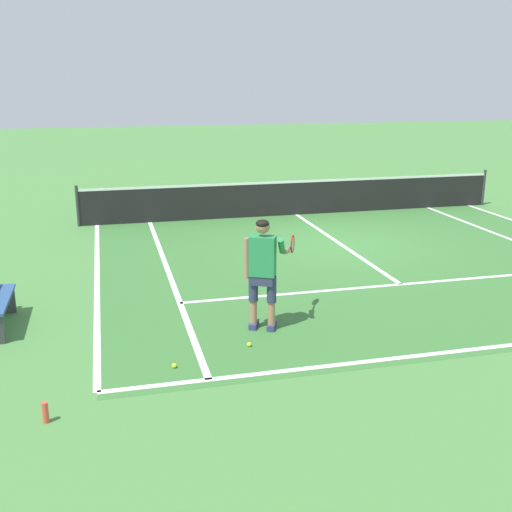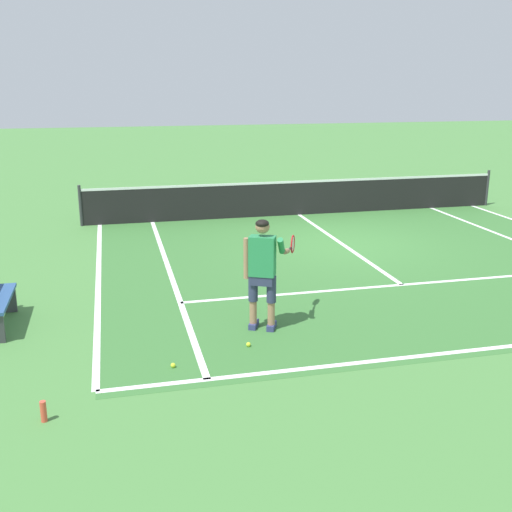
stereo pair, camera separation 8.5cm
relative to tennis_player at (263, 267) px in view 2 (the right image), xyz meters
The scene contains 12 objects.
ground_plane 5.49m from the tennis_player, 56.03° to the left, with size 80.00×80.00×0.00m, color #477F3D.
court_inner_surface 4.49m from the tennis_player, 46.46° to the left, with size 10.98×9.68×0.00m, color #387033.
line_baseline 3.50m from the tennis_player, 25.89° to the right, with size 10.98×0.10×0.01m, color white.
line_service 3.48m from the tennis_player, 25.15° to the left, with size 8.23×0.10×0.01m, color white.
line_centre_service 5.60m from the tennis_player, 56.83° to the left, with size 0.10×6.40×0.01m, color white.
line_singles_left 3.50m from the tennis_player, 109.05° to the left, with size 0.10×9.28×0.01m, color white.
line_doubles_left 4.14m from the tennis_player, 127.89° to the left, with size 0.10×9.28×0.01m, color white.
tennis_net 8.39m from the tennis_player, 68.89° to the left, with size 11.96×0.08×1.07m.
tennis_player is the anchor object (origin of this frame).
tennis_ball_near_feet 1.19m from the tennis_player, 121.14° to the right, with size 0.07×0.07×0.07m, color #CCE02D.
tennis_ball_by_baseline 2.04m from the tennis_player, 145.35° to the right, with size 0.07×0.07×0.07m, color #CCE02D.
water_bottle 3.74m from the tennis_player, 146.12° to the right, with size 0.07×0.07×0.25m, color #E04C38.
Camera 2 is at (-5.16, -12.96, 3.65)m, focal length 43.16 mm.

